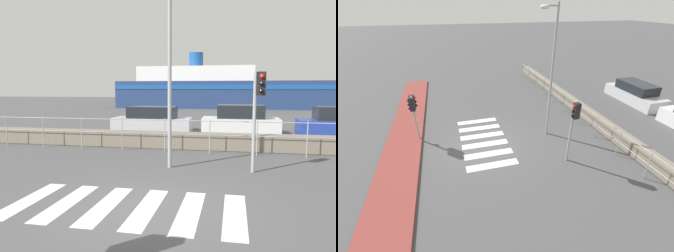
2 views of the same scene
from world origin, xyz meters
TOP-DOWN VIEW (x-y plane):
  - ground_plane at (0.00, 0.00)m, footprint 160.00×160.00m
  - sidewalk_brick at (0.00, -4.10)m, footprint 24.00×1.80m
  - crosswalk at (-0.45, 0.00)m, footprint 4.95×2.40m
  - seawall at (0.00, 6.82)m, footprint 25.08×0.55m
  - harbor_fence at (-0.00, 5.95)m, footprint 22.62×0.04m
  - traffic_light_near at (-1.37, -3.31)m, footprint 0.58×0.41m
  - traffic_light_far at (2.43, 3.43)m, footprint 0.34×0.32m
  - streetlamp at (-0.21, 3.42)m, footprint 0.32×0.91m
  - parked_car_silver at (-2.84, 11.88)m, footprint 4.49×1.75m

SIDE VIEW (x-z plane):
  - ground_plane at x=0.00m, z-range 0.00..0.00m
  - crosswalk at x=-0.45m, z-range 0.00..0.01m
  - sidewalk_brick at x=0.00m, z-range 0.00..0.12m
  - seawall at x=0.00m, z-range 0.00..0.68m
  - parked_car_silver at x=-2.84m, z-range -0.11..1.33m
  - harbor_fence at x=0.00m, z-range 0.20..1.52m
  - traffic_light_near at x=-1.37m, z-range 0.69..3.19m
  - traffic_light_far at x=2.43m, z-range 0.69..3.65m
  - streetlamp at x=-0.21m, z-range 0.72..7.28m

